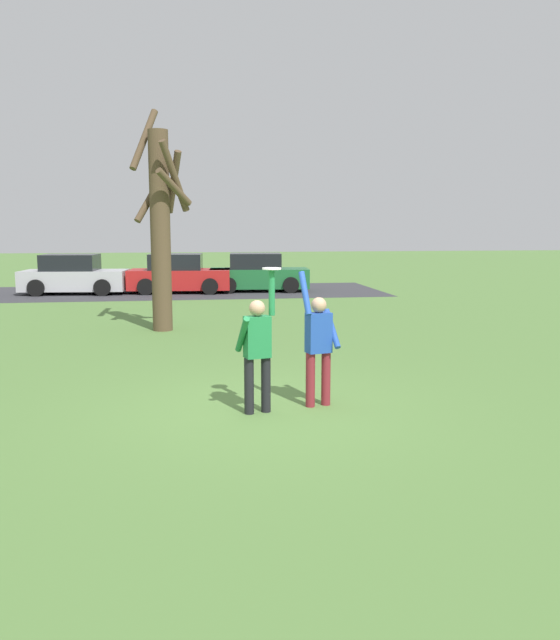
# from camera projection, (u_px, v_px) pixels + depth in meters

# --- Properties ---
(ground_plane) EXTENTS (120.00, 120.00, 0.00)m
(ground_plane) POSITION_uv_depth(u_px,v_px,m) (267.00, 409.00, 9.54)
(ground_plane) COLOR #567F3D
(person_catcher) EXTENTS (0.57, 0.48, 2.08)m
(person_catcher) POSITION_uv_depth(u_px,v_px,m) (257.00, 346.00, 9.18)
(person_catcher) COLOR black
(person_catcher) RESTS_ON ground_plane
(person_defender) EXTENTS (0.61, 0.53, 2.04)m
(person_defender) POSITION_uv_depth(u_px,v_px,m) (318.00, 342.00, 9.55)
(person_defender) COLOR maroon
(person_defender) RESTS_ON ground_plane
(frisbee_disc) EXTENTS (0.27, 0.27, 0.02)m
(frisbee_disc) POSITION_uv_depth(u_px,v_px,m) (272.00, 269.00, 9.11)
(frisbee_disc) COLOR white
(frisbee_disc) RESTS_ON person_catcher
(parked_car_silver) EXTENTS (4.24, 2.32, 1.59)m
(parked_car_silver) POSITION_uv_depth(u_px,v_px,m) (74.00, 276.00, 25.81)
(parked_car_silver) COLOR #BCBCC1
(parked_car_silver) RESTS_ON ground_plane
(parked_car_red) EXTENTS (4.24, 2.32, 1.59)m
(parked_car_red) POSITION_uv_depth(u_px,v_px,m) (179.00, 275.00, 26.29)
(parked_car_red) COLOR red
(parked_car_red) RESTS_ON ground_plane
(parked_car_green) EXTENTS (4.24, 2.32, 1.59)m
(parked_car_green) POSITION_uv_depth(u_px,v_px,m) (258.00, 274.00, 26.88)
(parked_car_green) COLOR #1E6633
(parked_car_green) RESTS_ON ground_plane
(parking_strip) EXTENTS (17.15, 6.40, 0.01)m
(parking_strip) POSITION_uv_depth(u_px,v_px,m) (175.00, 292.00, 26.71)
(parking_strip) COLOR #38383D
(parking_strip) RESTS_ON ground_plane
(bare_tree_tall) EXTENTS (1.59, 1.59, 5.70)m
(bare_tree_tall) POSITION_uv_depth(u_px,v_px,m) (161.00, 223.00, 16.37)
(bare_tree_tall) COLOR brown
(bare_tree_tall) RESTS_ON ground_plane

